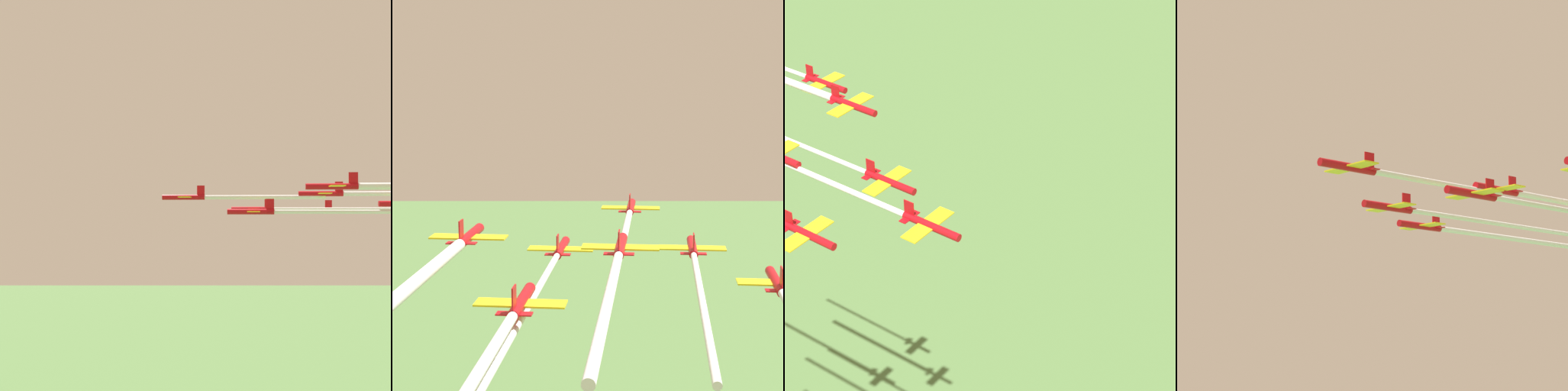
% 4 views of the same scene
% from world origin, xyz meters
% --- Properties ---
extents(jet_0, '(10.32, 9.81, 3.44)m').
position_xyz_m(jet_0, '(25.74, -25.96, 143.32)').
color(jet_0, '#B20C14').
extents(jet_1, '(10.32, 9.81, 3.44)m').
position_xyz_m(jet_1, '(40.76, -37.27, 139.92)').
color(jet_1, '#B20C14').
extents(jet_2, '(10.32, 9.81, 3.44)m').
position_xyz_m(jet_2, '(42.92, -18.33, 140.47)').
color(jet_2, '#B20C14').
extents(jet_4, '(10.32, 9.81, 3.44)m').
position_xyz_m(jet_4, '(57.94, -29.63, 144.08)').
color(jet_4, '#B20C14').
extents(jet_5, '(10.32, 9.81, 3.44)m').
position_xyz_m(jet_5, '(60.09, -10.69, 140.07)').
color(jet_5, '#B20C14').
extents(smoke_trail_0, '(28.29, 4.15, 0.95)m').
position_xyz_m(smoke_trail_0, '(44.52, -28.10, 143.27)').
color(smoke_trail_0, white).
extents(smoke_trail_2, '(44.65, 5.90, 0.83)m').
position_xyz_m(smoke_trail_2, '(69.87, -21.40, 140.42)').
color(smoke_trail_2, white).
extents(smoke_trail_5, '(43.31, 5.91, 1.00)m').
position_xyz_m(smoke_trail_5, '(86.37, -13.69, 140.02)').
color(smoke_trail_5, white).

